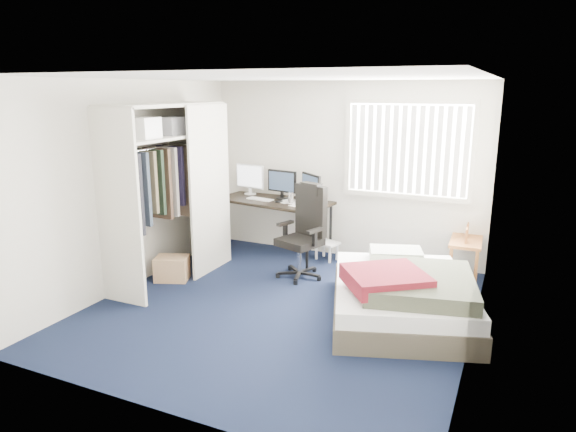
{
  "coord_description": "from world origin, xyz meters",
  "views": [
    {
      "loc": [
        2.28,
        -4.82,
        2.39
      ],
      "look_at": [
        -0.1,
        0.4,
        0.96
      ],
      "focal_mm": 32.0,
      "sensor_mm": 36.0,
      "label": 1
    }
  ],
  "objects_px": {
    "nightstand": "(466,244)",
    "bed": "(402,294)",
    "desk": "(275,198)",
    "office_chair": "(304,241)"
  },
  "relations": [
    {
      "from": "desk",
      "to": "office_chair",
      "type": "bearing_deg",
      "value": -42.76
    },
    {
      "from": "bed",
      "to": "office_chair",
      "type": "bearing_deg",
      "value": 152.72
    },
    {
      "from": "office_chair",
      "to": "desk",
      "type": "bearing_deg",
      "value": 137.24
    },
    {
      "from": "desk",
      "to": "office_chair",
      "type": "xyz_separation_m",
      "value": [
        0.75,
        -0.69,
        -0.37
      ]
    },
    {
      "from": "desk",
      "to": "bed",
      "type": "xyz_separation_m",
      "value": [
        2.2,
        -1.44,
        -0.57
      ]
    },
    {
      "from": "nightstand",
      "to": "bed",
      "type": "relative_size",
      "value": 0.35
    },
    {
      "from": "desk",
      "to": "bed",
      "type": "distance_m",
      "value": 2.69
    },
    {
      "from": "desk",
      "to": "nightstand",
      "type": "relative_size",
      "value": 2.26
    },
    {
      "from": "nightstand",
      "to": "bed",
      "type": "xyz_separation_m",
      "value": [
        -0.48,
        -1.54,
        -0.19
      ]
    },
    {
      "from": "desk",
      "to": "bed",
      "type": "bearing_deg",
      "value": -33.21
    }
  ]
}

